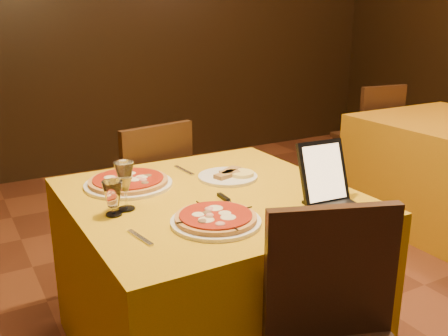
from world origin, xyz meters
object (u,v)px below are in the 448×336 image
pizza_far (128,182)px  wine_glass (125,186)px  chair_main_far (141,199)px  tablet (323,172)px  main_table (212,276)px  water_glass (113,198)px  chair_side_far (365,136)px  pizza_near (216,220)px

pizza_far → wine_glass: size_ratio=1.98×
chair_main_far → tablet: (0.34, -1.12, 0.41)m
main_table → pizza_far: pizza_far is taller
main_table → chair_main_far: bearing=90.0°
water_glass → wine_glass: bearing=26.5°
wine_glass → tablet: (0.70, -0.29, 0.03)m
chair_side_far → pizza_far: bearing=30.0°
main_table → chair_main_far: (0.00, 0.83, 0.08)m
main_table → tablet: size_ratio=4.51×
chair_main_far → water_glass: bearing=54.1°
chair_main_far → pizza_far: 0.69m
pizza_near → tablet: bearing=-1.3°
chair_side_far → pizza_near: 2.82m
main_table → water_glass: water_glass is taller
main_table → wine_glass: (-0.36, 0.01, 0.47)m
main_table → wine_glass: 0.59m
chair_main_far → wine_glass: size_ratio=4.79×
main_table → water_glass: size_ratio=8.46×
chair_main_far → pizza_near: 1.15m
pizza_near → wine_glass: (-0.23, 0.28, 0.08)m
main_table → tablet: (0.34, -0.28, 0.49)m
wine_glass → water_glass: (-0.06, -0.03, -0.03)m
chair_side_far → main_table: bearing=37.8°
pizza_near → main_table: bearing=64.9°
pizza_near → wine_glass: bearing=128.9°
pizza_near → water_glass: bearing=138.4°
pizza_far → main_table: bearing=-46.1°
pizza_near → pizza_far: bearing=103.6°
chair_side_far → wine_glass: bearing=33.9°
chair_main_far → pizza_far: size_ratio=2.42×
water_glass → tablet: 0.80m
chair_main_far → pizza_near: chair_main_far is taller
chair_side_far → wine_glass: wine_glass is taller
chair_main_far → chair_side_far: 2.24m
chair_main_far → tablet: 1.24m
pizza_far → water_glass: 0.33m
chair_side_far → pizza_near: bearing=41.2°
water_glass → tablet: size_ratio=0.53×
chair_main_far → wine_glass: (-0.36, -0.82, 0.39)m
chair_main_far → water_glass: 1.01m
chair_side_far → wine_glass: (-2.55, -1.30, 0.39)m
chair_main_far → tablet: bearing=97.1°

